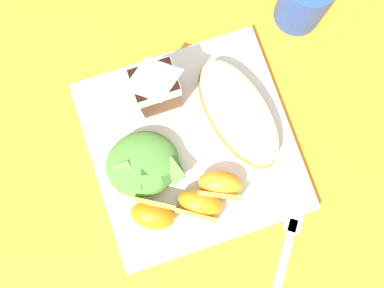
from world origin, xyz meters
The scene contains 10 objects.
ground centered at (0.00, 0.00, 0.00)m, with size 3.00×3.00×0.00m, color orange.
white_plate centered at (0.00, 0.00, 0.01)m, with size 0.28×0.28×0.02m, color white.
cheesy_pizza_bread centered at (0.07, 0.02, 0.03)m, with size 0.11×0.18×0.04m.
green_salad_pile centered at (-0.07, -0.01, 0.04)m, with size 0.10×0.09×0.04m.
milk_carton centered at (-0.02, 0.08, 0.08)m, with size 0.06×0.04×0.11m.
orange_wedge_front centered at (-0.08, -0.07, 0.04)m, with size 0.07×0.06×0.04m.
orange_wedge_middle centered at (-0.02, -0.08, 0.04)m, with size 0.07×0.06×0.04m.
orange_wedge_rear centered at (0.02, -0.07, 0.04)m, with size 0.07×0.06×0.04m.
metal_fork centered at (0.07, -0.19, 0.00)m, with size 0.12×0.16×0.01m.
drinking_blue_cup centered at (0.21, 0.14, 0.05)m, with size 0.07×0.07×0.09m, color #284CA3.
Camera 1 is at (-0.03, -0.08, 0.61)m, focal length 39.95 mm.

